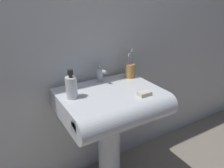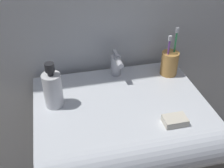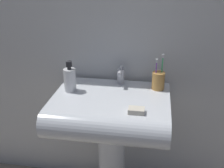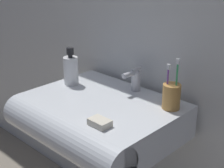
# 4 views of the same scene
# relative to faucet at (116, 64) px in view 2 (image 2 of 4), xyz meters

# --- Properties ---
(sink_basin) EXTENTS (0.61, 0.50, 0.14)m
(sink_basin) POSITION_rel_faucet_xyz_m (-0.03, -0.21, -0.12)
(sink_basin) COLOR white
(sink_basin) RESTS_ON sink_pedestal
(faucet) EXTENTS (0.04, 0.11, 0.10)m
(faucet) POSITION_rel_faucet_xyz_m (0.00, 0.00, 0.00)
(faucet) COLOR silver
(faucet) RESTS_ON sink_basin
(toothbrush_cup) EXTENTS (0.07, 0.07, 0.20)m
(toothbrush_cup) POSITION_rel_faucet_xyz_m (0.21, -0.04, -0.00)
(toothbrush_cup) COLOR #D19347
(toothbrush_cup) RESTS_ON sink_basin
(soap_bottle) EXTENTS (0.07, 0.07, 0.17)m
(soap_bottle) POSITION_rel_faucet_xyz_m (-0.26, -0.14, 0.02)
(soap_bottle) COLOR white
(soap_bottle) RESTS_ON sink_basin
(bar_soap) EXTENTS (0.08, 0.05, 0.02)m
(bar_soap) POSITION_rel_faucet_xyz_m (0.12, -0.32, -0.04)
(bar_soap) COLOR silver
(bar_soap) RESTS_ON sink_basin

